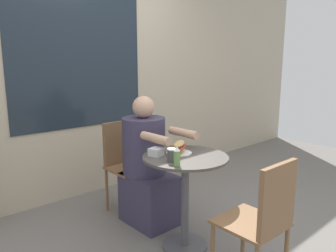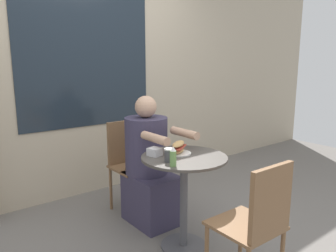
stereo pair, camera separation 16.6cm
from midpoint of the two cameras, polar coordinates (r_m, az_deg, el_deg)
name	(u,v)px [view 2 (the right image)]	position (r m, az deg, el deg)	size (l,w,h in m)	color
ground_plane	(183,246)	(2.77, 4.52, -20.18)	(8.00, 8.00, 0.00)	slate
storefront_wall	(91,65)	(3.63, -11.93, 10.36)	(8.00, 0.09, 2.80)	#B7A88E
cafe_table	(184,182)	(2.53, 4.71, -9.73)	(0.65, 0.65, 0.74)	#47423D
diner_chair	(128,157)	(3.22, -5.43, -5.43)	(0.38, 0.38, 0.87)	brown
seated_diner	(149,169)	(2.95, -1.67, -7.57)	(0.38, 0.68, 1.15)	#38334C
empty_chair_across	(258,219)	(2.11, 17.65, -15.17)	(0.39, 0.39, 0.87)	brown
sandwich_on_plate	(178,148)	(2.52, 3.71, -3.91)	(0.20, 0.20, 0.09)	white
drink_cup	(169,155)	(2.31, 2.21, -5.10)	(0.07, 0.07, 0.10)	#424247
napkin_box	(155,152)	(2.46, -0.39, -4.54)	(0.11, 0.11, 0.06)	silver
condiment_bottle	(173,157)	(2.21, 3.06, -5.40)	(0.04, 0.04, 0.14)	#66934C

